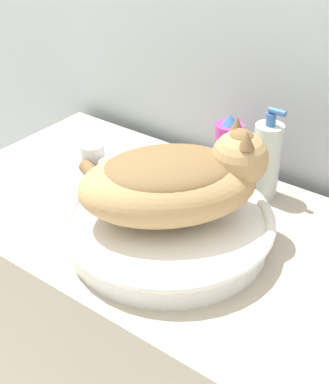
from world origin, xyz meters
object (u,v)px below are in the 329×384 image
(spray_bottle_trigger, at_px, (228,152))
(soap_pump_bottle, at_px, (266,160))
(faucet, at_px, (96,165))
(cat, at_px, (176,179))

(spray_bottle_trigger, relative_size, soap_pump_bottle, 0.80)
(faucet, xyz_separation_m, spray_bottle_trigger, (0.19, 0.19, 0.01))
(cat, bearing_deg, spray_bottle_trigger, 49.71)
(cat, bearing_deg, soap_pump_bottle, 28.07)
(cat, relative_size, soap_pump_bottle, 2.05)
(cat, height_order, faucet, cat)
(faucet, xyz_separation_m, soap_pump_bottle, (0.28, 0.19, 0.02))
(faucet, height_order, soap_pump_bottle, soap_pump_bottle)
(cat, relative_size, faucet, 3.12)
(spray_bottle_trigger, height_order, soap_pump_bottle, soap_pump_bottle)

